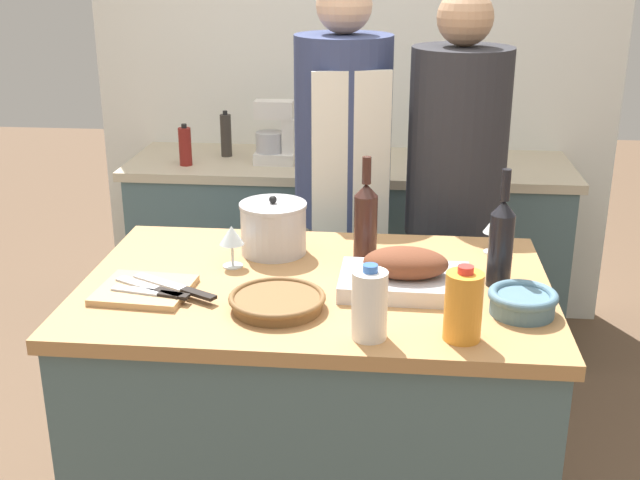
{
  "coord_description": "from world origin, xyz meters",
  "views": [
    {
      "loc": [
        0.22,
        -2.07,
        1.8
      ],
      "look_at": [
        0.0,
        0.13,
        0.99
      ],
      "focal_mm": 45.0,
      "sensor_mm": 36.0,
      "label": 1
    }
  ],
  "objects_px": {
    "condiment_bottle_tall": "(226,135)",
    "juice_jug": "(463,306)",
    "wine_bottle_green": "(366,219)",
    "condiment_bottle_extra": "(433,144)",
    "wicker_basket": "(277,301)",
    "wine_bottle_dark": "(501,241)",
    "mixing_bowl": "(523,301)",
    "milk_jug": "(369,304)",
    "condiment_bottle_short": "(185,146)",
    "knife_bread": "(153,293)",
    "knife_paring": "(152,288)",
    "person_cook_aproned": "(342,188)",
    "wine_glass_right": "(232,237)",
    "wine_glass_left": "(495,225)",
    "cutting_board": "(144,290)",
    "stand_mixer": "(275,137)",
    "person_cook_guest": "(454,201)",
    "stock_pot": "(273,228)",
    "knife_chef": "(177,287)",
    "roasting_pan": "(405,274)"
  },
  "relations": [
    {
      "from": "wine_glass_left",
      "to": "cutting_board",
      "type": "bearing_deg",
      "value": -157.47
    },
    {
      "from": "knife_bread",
      "to": "person_cook_aproned",
      "type": "bearing_deg",
      "value": 66.33
    },
    {
      "from": "condiment_bottle_tall",
      "to": "milk_jug",
      "type": "bearing_deg",
      "value": -68.27
    },
    {
      "from": "condiment_bottle_extra",
      "to": "knife_bread",
      "type": "bearing_deg",
      "value": -114.9
    },
    {
      "from": "condiment_bottle_short",
      "to": "juice_jug",
      "type": "bearing_deg",
      "value": -56.25
    },
    {
      "from": "stock_pot",
      "to": "condiment_bottle_tall",
      "type": "height_order",
      "value": "same"
    },
    {
      "from": "knife_paring",
      "to": "knife_bread",
      "type": "xyz_separation_m",
      "value": [
        0.01,
        -0.03,
        -0.0
      ]
    },
    {
      "from": "wine_bottle_dark",
      "to": "wine_glass_right",
      "type": "height_order",
      "value": "wine_bottle_dark"
    },
    {
      "from": "roasting_pan",
      "to": "cutting_board",
      "type": "bearing_deg",
      "value": -172.63
    },
    {
      "from": "roasting_pan",
      "to": "knife_paring",
      "type": "height_order",
      "value": "roasting_pan"
    },
    {
      "from": "milk_jug",
      "to": "knife_paring",
      "type": "relative_size",
      "value": 0.87
    },
    {
      "from": "cutting_board",
      "to": "knife_paring",
      "type": "relative_size",
      "value": 1.19
    },
    {
      "from": "knife_paring",
      "to": "person_cook_aproned",
      "type": "bearing_deg",
      "value": 64.99
    },
    {
      "from": "cutting_board",
      "to": "condiment_bottle_tall",
      "type": "height_order",
      "value": "condiment_bottle_tall"
    },
    {
      "from": "roasting_pan",
      "to": "knife_bread",
      "type": "bearing_deg",
      "value": -168.86
    },
    {
      "from": "milk_jug",
      "to": "wine_glass_right",
      "type": "distance_m",
      "value": 0.59
    },
    {
      "from": "stand_mixer",
      "to": "wine_bottle_dark",
      "type": "bearing_deg",
      "value": -59.01
    },
    {
      "from": "mixing_bowl",
      "to": "condiment_bottle_tall",
      "type": "distance_m",
      "value": 2.03
    },
    {
      "from": "roasting_pan",
      "to": "knife_paring",
      "type": "distance_m",
      "value": 0.69
    },
    {
      "from": "wine_bottle_green",
      "to": "wine_glass_right",
      "type": "relative_size",
      "value": 2.48
    },
    {
      "from": "mixing_bowl",
      "to": "juice_jug",
      "type": "height_order",
      "value": "juice_jug"
    },
    {
      "from": "juice_jug",
      "to": "wine_glass_right",
      "type": "distance_m",
      "value": 0.76
    },
    {
      "from": "wicker_basket",
      "to": "wine_bottle_dark",
      "type": "distance_m",
      "value": 0.64
    },
    {
      "from": "juice_jug",
      "to": "knife_paring",
      "type": "bearing_deg",
      "value": 167.64
    },
    {
      "from": "condiment_bottle_short",
      "to": "person_cook_guest",
      "type": "bearing_deg",
      "value": -26.17
    },
    {
      "from": "wicker_basket",
      "to": "condiment_bottle_extra",
      "type": "distance_m",
      "value": 1.81
    },
    {
      "from": "knife_chef",
      "to": "person_cook_aproned",
      "type": "xyz_separation_m",
      "value": [
        0.38,
        0.95,
        0.01
      ]
    },
    {
      "from": "condiment_bottle_tall",
      "to": "person_cook_aproned",
      "type": "xyz_separation_m",
      "value": [
        0.59,
        -0.7,
        -0.03
      ]
    },
    {
      "from": "wine_glass_left",
      "to": "person_cook_guest",
      "type": "bearing_deg",
      "value": 100.33
    },
    {
      "from": "wine_glass_right",
      "to": "condiment_bottle_tall",
      "type": "relative_size",
      "value": 0.59
    },
    {
      "from": "cutting_board",
      "to": "condiment_bottle_short",
      "type": "xyz_separation_m",
      "value": [
        -0.27,
        1.47,
        0.05
      ]
    },
    {
      "from": "stock_pot",
      "to": "wine_bottle_green",
      "type": "distance_m",
      "value": 0.29
    },
    {
      "from": "juice_jug",
      "to": "stand_mixer",
      "type": "height_order",
      "value": "stand_mixer"
    },
    {
      "from": "juice_jug",
      "to": "stand_mixer",
      "type": "distance_m",
      "value": 1.88
    },
    {
      "from": "mixing_bowl",
      "to": "milk_jug",
      "type": "xyz_separation_m",
      "value": [
        -0.39,
        -0.17,
        0.05
      ]
    },
    {
      "from": "wine_bottle_green",
      "to": "wine_bottle_dark",
      "type": "distance_m",
      "value": 0.42
    },
    {
      "from": "juice_jug",
      "to": "condiment_bottle_extra",
      "type": "relative_size",
      "value": 1.18
    },
    {
      "from": "wine_glass_right",
      "to": "stand_mixer",
      "type": "bearing_deg",
      "value": 93.19
    },
    {
      "from": "stock_pot",
      "to": "mixing_bowl",
      "type": "height_order",
      "value": "stock_pot"
    },
    {
      "from": "stock_pot",
      "to": "wine_bottle_green",
      "type": "xyz_separation_m",
      "value": [
        0.28,
        -0.01,
        0.04
      ]
    },
    {
      "from": "wine_glass_left",
      "to": "condiment_bottle_short",
      "type": "relative_size",
      "value": 0.65
    },
    {
      "from": "person_cook_aproned",
      "to": "knife_bread",
      "type": "bearing_deg",
      "value": -127.78
    },
    {
      "from": "condiment_bottle_short",
      "to": "person_cook_guest",
      "type": "relative_size",
      "value": 0.11
    },
    {
      "from": "juice_jug",
      "to": "knife_chef",
      "type": "height_order",
      "value": "juice_jug"
    },
    {
      "from": "wine_bottle_dark",
      "to": "knife_bread",
      "type": "height_order",
      "value": "wine_bottle_dark"
    },
    {
      "from": "juice_jug",
      "to": "wine_glass_left",
      "type": "distance_m",
      "value": 0.61
    },
    {
      "from": "juice_jug",
      "to": "knife_paring",
      "type": "distance_m",
      "value": 0.84
    },
    {
      "from": "condiment_bottle_tall",
      "to": "juice_jug",
      "type": "bearing_deg",
      "value": -62.41
    },
    {
      "from": "wine_bottle_green",
      "to": "condiment_bottle_extra",
      "type": "xyz_separation_m",
      "value": [
        0.25,
        1.36,
        -0.08
      ]
    },
    {
      "from": "wine_glass_right",
      "to": "person_cook_guest",
      "type": "relative_size",
      "value": 0.08
    }
  ]
}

